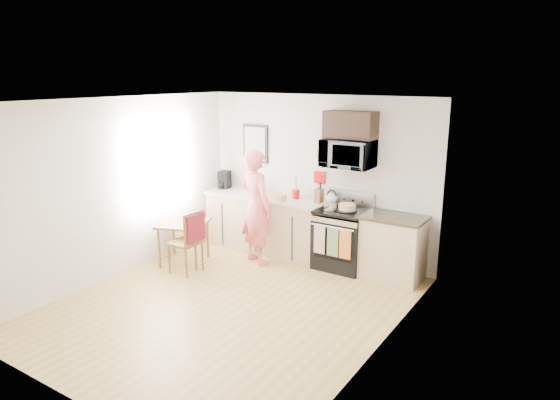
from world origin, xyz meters
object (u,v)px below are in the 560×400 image
Objects in this scene: range at (342,240)px; chair at (192,234)px; dining_table at (183,227)px; person at (256,207)px; microwave at (348,154)px; cake at (347,208)px.

range is 1.20× the size of chair.
dining_table is at bearing 146.66° from chair.
microwave is at bearing -133.03° from person.
cake is (0.08, -0.03, 0.54)m from range.
cake is (2.26, 1.13, 0.39)m from dining_table.
range is 0.64× the size of person.
cake reaches higher than chair.
range reaches higher than dining_table.
microwave reaches higher than dining_table.
person reaches higher than range.
person is 1.40m from cake.
dining_table is at bearing 53.55° from person.
microwave is at bearing 30.06° from dining_table.
cake is at bearing -139.47° from person.
person is 1.86× the size of chair.
microwave is 0.78× the size of chair.
person is at bearing 33.66° from dining_table.
microwave is 0.42× the size of person.
microwave is at bearing 118.71° from cake.
dining_table is at bearing -153.50° from cake.
chair is (-1.74, -1.45, 0.19)m from range.
person is 2.25× the size of dining_table.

